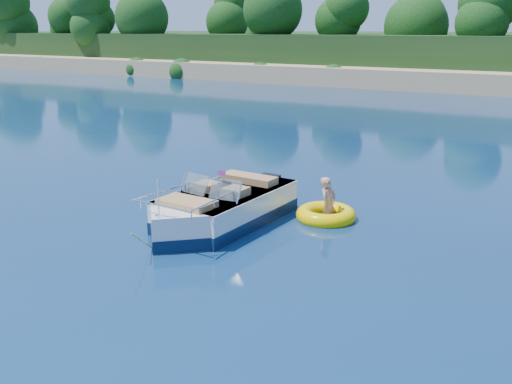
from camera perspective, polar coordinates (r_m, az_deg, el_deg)
ground at (r=11.18m, az=-0.52°, el=-8.08°), size 160.00×160.00×0.00m
motorboat at (r=13.70m, az=-3.78°, el=-1.94°), size 2.05×5.40×1.80m
tow_tube at (r=14.29m, az=7.00°, el=-2.29°), size 1.64×1.64×0.40m
boy at (r=14.40m, az=7.23°, el=-2.59°), size 0.42×0.79×1.49m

